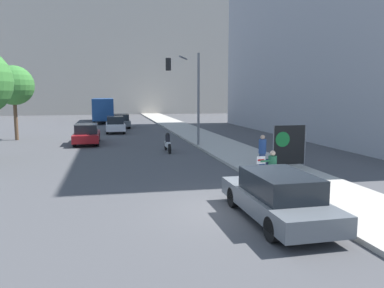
# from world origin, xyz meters

# --- Properties ---
(ground_plane) EXTENTS (160.00, 160.00, 0.00)m
(ground_plane) POSITION_xyz_m (0.00, 0.00, 0.00)
(ground_plane) COLOR #444447
(sidewalk_curb) EXTENTS (3.44, 90.00, 0.15)m
(sidewalk_curb) POSITION_xyz_m (3.87, 15.00, 0.07)
(sidewalk_curb) COLOR #A8A399
(sidewalk_curb) RESTS_ON ground_plane
(building_backdrop_far) EXTENTS (52.00, 12.00, 25.75)m
(building_backdrop_far) POSITION_xyz_m (-2.00, 63.61, 12.87)
(building_backdrop_far) COLOR #BCB2A3
(building_backdrop_far) RESTS_ON ground_plane
(seated_protester) EXTENTS (0.91, 0.77, 1.21)m
(seated_protester) POSITION_xyz_m (2.68, 2.92, 0.80)
(seated_protester) COLOR #474C56
(seated_protester) RESTS_ON sidewalk_curb
(jogger_on_sidewalk) EXTENTS (0.34, 0.34, 1.63)m
(jogger_on_sidewalk) POSITION_xyz_m (3.06, 4.87, 0.98)
(jogger_on_sidewalk) COLOR #334775
(jogger_on_sidewalk) RESTS_ON sidewalk_curb
(protest_banner) EXTENTS (1.70, 0.06, 1.98)m
(protest_banner) POSITION_xyz_m (4.70, 5.54, 1.19)
(protest_banner) COLOR slate
(protest_banner) RESTS_ON sidewalk_curb
(traffic_light_pole) EXTENTS (2.19, 1.96, 6.19)m
(traffic_light_pole) POSITION_xyz_m (1.67, 14.48, 4.24)
(traffic_light_pole) COLOR slate
(traffic_light_pole) RESTS_ON sidewalk_curb
(parked_car_curbside) EXTENTS (1.79, 4.73, 1.42)m
(parked_car_curbside) POSITION_xyz_m (0.93, -1.17, 0.71)
(parked_car_curbside) COLOR #565B60
(parked_car_curbside) RESTS_ON ground_plane
(car_on_road_nearest) EXTENTS (1.78, 4.65, 1.46)m
(car_on_road_nearest) POSITION_xyz_m (-5.23, 17.38, 0.73)
(car_on_road_nearest) COLOR maroon
(car_on_road_nearest) RESTS_ON ground_plane
(car_on_road_midblock) EXTENTS (1.73, 4.50, 1.55)m
(car_on_road_midblock) POSITION_xyz_m (-3.04, 25.32, 0.76)
(car_on_road_midblock) COLOR silver
(car_on_road_midblock) RESTS_ON ground_plane
(car_on_road_distant) EXTENTS (1.77, 4.64, 1.49)m
(car_on_road_distant) POSITION_xyz_m (-2.29, 30.52, 0.74)
(car_on_road_distant) COLOR #565B60
(car_on_road_distant) RESTS_ON ground_plane
(city_bus_on_road) EXTENTS (2.52, 10.03, 3.05)m
(city_bus_on_road) POSITION_xyz_m (-4.26, 39.55, 1.76)
(city_bus_on_road) COLOR navy
(city_bus_on_road) RESTS_ON ground_plane
(motorcycle_on_road) EXTENTS (0.28, 2.17, 1.22)m
(motorcycle_on_road) POSITION_xyz_m (-0.09, 12.35, 0.53)
(motorcycle_on_road) COLOR white
(motorcycle_on_road) RESTS_ON ground_plane
(street_tree_midblock) EXTENTS (3.07, 3.07, 5.83)m
(street_tree_midblock) POSITION_xyz_m (-10.78, 21.03, 4.27)
(street_tree_midblock) COLOR brown
(street_tree_midblock) RESTS_ON ground_plane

